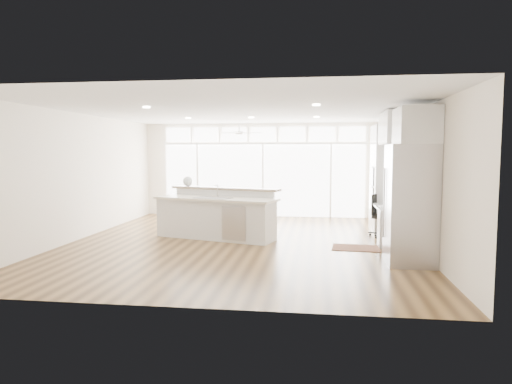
# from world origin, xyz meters

# --- Properties ---
(floor) EXTENTS (7.00, 8.00, 0.02)m
(floor) POSITION_xyz_m (0.00, 0.00, -0.01)
(floor) COLOR #432C14
(floor) RESTS_ON ground
(ceiling) EXTENTS (7.00, 8.00, 0.02)m
(ceiling) POSITION_xyz_m (0.00, 0.00, 2.70)
(ceiling) COLOR white
(ceiling) RESTS_ON wall_back
(wall_back) EXTENTS (7.00, 0.04, 2.70)m
(wall_back) POSITION_xyz_m (0.00, 4.00, 1.35)
(wall_back) COLOR white
(wall_back) RESTS_ON floor
(wall_front) EXTENTS (7.00, 0.04, 2.70)m
(wall_front) POSITION_xyz_m (0.00, -4.00, 1.35)
(wall_front) COLOR white
(wall_front) RESTS_ON floor
(wall_left) EXTENTS (0.04, 8.00, 2.70)m
(wall_left) POSITION_xyz_m (-3.50, 0.00, 1.35)
(wall_left) COLOR white
(wall_left) RESTS_ON floor
(wall_right) EXTENTS (0.04, 8.00, 2.70)m
(wall_right) POSITION_xyz_m (3.50, 0.00, 1.35)
(wall_right) COLOR white
(wall_right) RESTS_ON floor
(glass_wall) EXTENTS (5.80, 0.06, 2.08)m
(glass_wall) POSITION_xyz_m (0.00, 3.94, 1.05)
(glass_wall) COLOR silver
(glass_wall) RESTS_ON wall_back
(transom_row) EXTENTS (5.90, 0.06, 0.40)m
(transom_row) POSITION_xyz_m (0.00, 3.94, 2.38)
(transom_row) COLOR silver
(transom_row) RESTS_ON wall_back
(desk_window) EXTENTS (0.04, 0.85, 0.85)m
(desk_window) POSITION_xyz_m (3.46, 0.30, 1.55)
(desk_window) COLOR silver
(desk_window) RESTS_ON wall_right
(ceiling_fan) EXTENTS (1.16, 1.16, 0.32)m
(ceiling_fan) POSITION_xyz_m (-0.50, 2.80, 2.48)
(ceiling_fan) COLOR white
(ceiling_fan) RESTS_ON ceiling
(recessed_lights) EXTENTS (3.40, 3.00, 0.02)m
(recessed_lights) POSITION_xyz_m (0.00, 0.20, 2.68)
(recessed_lights) COLOR white
(recessed_lights) RESTS_ON ceiling
(oven_cabinet) EXTENTS (0.64, 1.20, 2.50)m
(oven_cabinet) POSITION_xyz_m (3.17, 1.80, 1.25)
(oven_cabinet) COLOR silver
(oven_cabinet) RESTS_ON floor
(desk_nook) EXTENTS (0.72, 1.30, 0.76)m
(desk_nook) POSITION_xyz_m (3.13, 0.30, 0.38)
(desk_nook) COLOR silver
(desk_nook) RESTS_ON floor
(upper_cabinets) EXTENTS (0.64, 1.30, 0.64)m
(upper_cabinets) POSITION_xyz_m (3.17, 0.30, 2.35)
(upper_cabinets) COLOR silver
(upper_cabinets) RESTS_ON wall_right
(refrigerator) EXTENTS (0.76, 0.90, 2.00)m
(refrigerator) POSITION_xyz_m (3.11, -1.35, 1.00)
(refrigerator) COLOR #A7A7AC
(refrigerator) RESTS_ON floor
(fridge_cabinet) EXTENTS (0.64, 0.90, 0.60)m
(fridge_cabinet) POSITION_xyz_m (3.17, -1.35, 2.30)
(fridge_cabinet) COLOR silver
(fridge_cabinet) RESTS_ON wall_right
(framed_photos) EXTENTS (0.06, 0.22, 0.80)m
(framed_photos) POSITION_xyz_m (3.46, 0.92, 1.40)
(framed_photos) COLOR black
(framed_photos) RESTS_ON wall_right
(kitchen_island) EXTENTS (2.90, 1.75, 1.08)m
(kitchen_island) POSITION_xyz_m (-0.62, 0.41, 0.54)
(kitchen_island) COLOR silver
(kitchen_island) RESTS_ON floor
(rug) EXTENTS (0.96, 0.73, 0.01)m
(rug) POSITION_xyz_m (2.33, -0.23, 0.01)
(rug) COLOR #3B1D12
(rug) RESTS_ON floor
(office_chair) EXTENTS (0.61, 0.59, 0.93)m
(office_chair) POSITION_xyz_m (3.03, 1.05, 0.47)
(office_chair) COLOR black
(office_chair) RESTS_ON floor
(fishbowl) EXTENTS (0.30, 0.30, 0.23)m
(fishbowl) POSITION_xyz_m (-1.42, 1.06, 1.20)
(fishbowl) COLOR silver
(fishbowl) RESTS_ON kitchen_island
(monitor) EXTENTS (0.18, 0.54, 0.45)m
(monitor) POSITION_xyz_m (3.05, 0.30, 0.98)
(monitor) COLOR black
(monitor) RESTS_ON desk_nook
(keyboard) EXTENTS (0.11, 0.28, 0.01)m
(keyboard) POSITION_xyz_m (2.88, 0.30, 0.77)
(keyboard) COLOR silver
(keyboard) RESTS_ON desk_nook
(potted_plant) EXTENTS (0.31, 0.34, 0.25)m
(potted_plant) POSITION_xyz_m (3.17, 1.80, 2.63)
(potted_plant) COLOR #325B27
(potted_plant) RESTS_ON oven_cabinet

